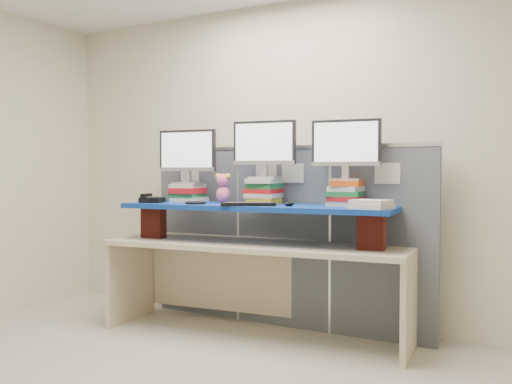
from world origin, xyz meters
The scene contains 18 objects.
room centered at (0.00, 0.00, 1.40)m, with size 5.00×4.00×2.80m.
cubicle_partition centered at (0.00, 1.78, 0.77)m, with size 2.60×0.06×1.53m.
desk centered at (-0.06, 1.42, 0.60)m, with size 2.51×0.96×0.75m.
brick_pier_left centered at (-0.99, 1.27, 0.88)m, with size 0.19×0.11×0.26m, color maroon.
brick_pier_right centered at (0.87, 1.47, 0.88)m, with size 0.19×0.11×0.26m, color maroon.
blue_board centered at (-0.06, 1.42, 1.03)m, with size 2.21×0.55×0.04m, color navy.
book_stack_left centered at (-0.77, 1.47, 1.13)m, with size 0.29×0.31×0.15m.
book_stack_center centered at (-0.06, 1.54, 1.15)m, with size 0.28×0.34×0.21m.
book_stack_right centered at (0.62, 1.61, 1.15)m, with size 0.29×0.32×0.19m.
monitor_left centered at (-0.77, 1.47, 1.47)m, with size 0.54×0.17×0.47m.
monitor_center centered at (-0.05, 1.54, 1.52)m, with size 0.54×0.17×0.47m.
monitor_right centered at (0.62, 1.61, 1.51)m, with size 0.54×0.17×0.47m.
keyboard centered at (-0.04, 1.26, 1.06)m, with size 0.44×0.31×0.03m.
mouse centered at (0.26, 1.36, 1.07)m, with size 0.06×0.12×0.04m, color black.
desk_phone centered at (-0.96, 1.22, 1.08)m, with size 0.22×0.21×0.08m.
headset centered at (-0.53, 1.25, 1.06)m, with size 0.17×0.17×0.02m, color black.
plush_toy centered at (-0.43, 1.51, 1.18)m, with size 0.15×0.11×0.25m.
binder_stack centered at (0.89, 1.39, 1.08)m, with size 0.30×0.25×0.06m.
Camera 1 is at (2.16, -2.52, 1.32)m, focal length 40.00 mm.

